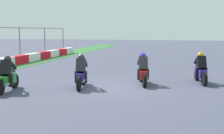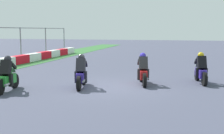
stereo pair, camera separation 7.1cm
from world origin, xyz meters
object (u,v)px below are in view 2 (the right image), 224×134
Objects in this scene: rider_lane_a at (201,70)px; rider_lane_b at (143,71)px; rider_lane_d at (7,77)px; rider_lane_c at (81,74)px.

rider_lane_b is (-1.01, 2.69, 0.00)m from rider_lane_a.
rider_lane_c is at bearing -71.32° from rider_lane_d.
rider_lane_d is at bearing 104.55° from rider_lane_b.
rider_lane_c is at bearing 103.97° from rider_lane_a.
rider_lane_b is at bearing -73.00° from rider_lane_c.
rider_lane_a is 2.87m from rider_lane_b.
rider_lane_b is at bearing -71.26° from rider_lane_d.
rider_lane_b is 0.99× the size of rider_lane_d.
rider_lane_b is 0.99× the size of rider_lane_c.
rider_lane_a is at bearing -76.98° from rider_lane_c.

